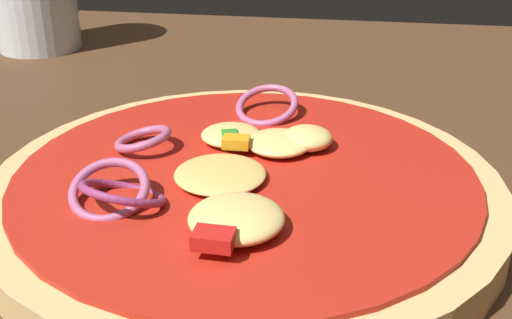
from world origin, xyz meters
name	(u,v)px	position (x,y,z in m)	size (l,w,h in m)	color
dining_table	(248,225)	(0.00, 0.00, 0.01)	(1.39, 0.84, 0.03)	#4C301C
pizza	(249,190)	(0.00, -0.01, 0.04)	(0.27, 0.27, 0.04)	tan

